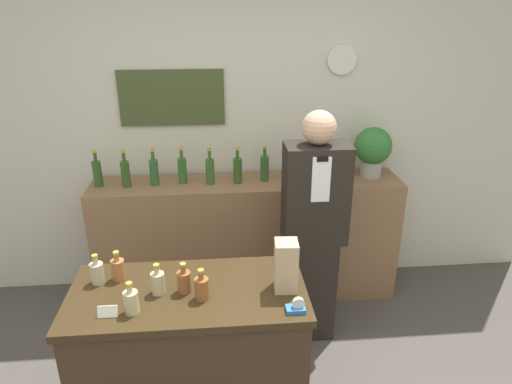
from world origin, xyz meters
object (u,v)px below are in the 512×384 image
(paper_bag, at_px, (286,266))
(potted_plant, at_px, (373,149))
(shopkeeper, at_px, (313,231))
(tape_dispenser, at_px, (296,307))

(paper_bag, bearing_deg, potted_plant, 57.10)
(shopkeeper, distance_m, tape_dispenser, 1.02)
(potted_plant, height_order, tape_dispenser, potted_plant)
(shopkeeper, height_order, tape_dispenser, shopkeeper)
(shopkeeper, distance_m, potted_plant, 0.89)
(paper_bag, distance_m, tape_dispenser, 0.22)
(tape_dispenser, bearing_deg, paper_bag, 97.45)
(paper_bag, relative_size, tape_dispenser, 2.94)
(shopkeeper, height_order, potted_plant, shopkeeper)
(shopkeeper, xyz_separation_m, tape_dispenser, (-0.29, -0.97, 0.12))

